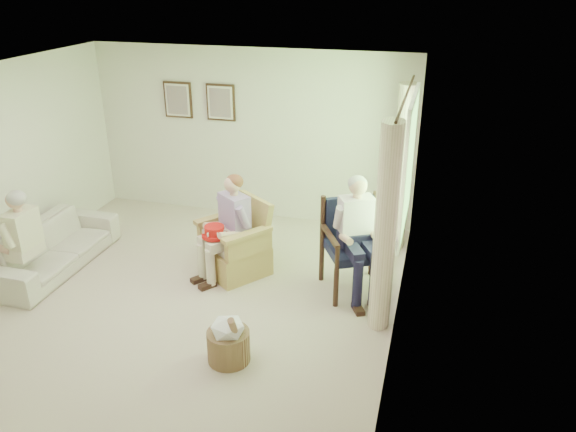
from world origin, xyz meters
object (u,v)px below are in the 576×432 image
object	(u,v)px
sofa	(53,247)
person_dark	(356,229)
wicker_armchair	(236,249)
hatbox	(228,339)
wood_armchair	(357,241)
red_hat	(214,232)
person_wicker	(231,221)
person_sofa	(18,236)

from	to	relation	value
sofa	person_dark	size ratio (longest dim) A/B	1.38
wicker_armchair	hatbox	xyz separation A→B (m)	(0.56, -1.75, -0.06)
wicker_armchair	sofa	distance (m)	2.40
wood_armchair	sofa	world-z (taller)	wood_armchair
sofa	hatbox	bearing A→B (deg)	-112.48
sofa	red_hat	size ratio (longest dim) A/B	6.23
person_wicker	person_dark	world-z (taller)	person_dark
wicker_armchair	person_sofa	size ratio (longest dim) A/B	0.78
wood_armchair	red_hat	size ratio (longest dim) A/B	3.49
person_sofa	red_hat	size ratio (longest dim) A/B	3.92
wood_armchair	person_sofa	xyz separation A→B (m)	(-3.90, -1.13, 0.10)
wood_armchair	red_hat	distance (m)	1.75
sofa	hatbox	size ratio (longest dim) A/B	3.13
sofa	wicker_armchair	bearing A→B (deg)	-76.95
sofa	person_sofa	bearing A→B (deg)	180.00
hatbox	sofa	bearing A→B (deg)	157.52
person_dark	hatbox	world-z (taller)	person_dark
wicker_armchair	person_wicker	size ratio (longest dim) A/B	0.74
red_hat	hatbox	xyz separation A→B (m)	(0.72, -1.46, -0.42)
wicker_armchair	hatbox	bearing A→B (deg)	-35.08
person_dark	red_hat	bearing A→B (deg)	156.94
sofa	person_dark	xyz separation A→B (m)	(3.90, 0.40, 0.57)
red_hat	hatbox	world-z (taller)	red_hat
person_sofa	sofa	bearing A→B (deg)	-179.88
wicker_armchair	person_dark	world-z (taller)	person_dark
wicker_armchair	person_sofa	world-z (taller)	person_sofa
wicker_armchair	person_wicker	distance (m)	0.47
sofa	person_sofa	size ratio (longest dim) A/B	1.59
sofa	hatbox	xyz separation A→B (m)	(2.91, -1.20, -0.04)
wood_armchair	person_wicker	world-z (taller)	person_wicker
red_hat	person_wicker	bearing A→B (deg)	44.96
wood_armchair	person_dark	distance (m)	0.31
wicker_armchair	person_dark	distance (m)	1.66
person_dark	person_sofa	bearing A→B (deg)	165.75
person_wicker	hatbox	xyz separation A→B (m)	(0.56, -1.62, -0.51)
wood_armchair	person_wicker	size ratio (longest dim) A/B	0.85
person_dark	person_wicker	bearing A→B (deg)	151.69
person_wicker	red_hat	size ratio (longest dim) A/B	4.13
person_sofa	wood_armchair	bearing A→B (deg)	106.24
sofa	person_sofa	world-z (taller)	person_sofa
red_hat	person_sofa	bearing A→B (deg)	-159.89
wicker_armchair	person_wicker	world-z (taller)	person_wicker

